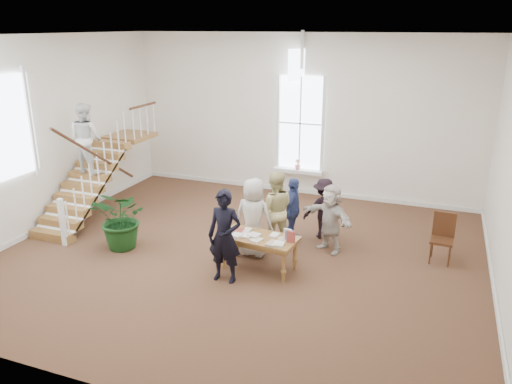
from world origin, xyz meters
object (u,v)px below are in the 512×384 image
at_px(woman_cluster_b, 324,208).
at_px(floor_plant, 123,219).
at_px(elderly_woman, 253,217).
at_px(library_table, 258,240).
at_px(side_chair, 443,235).
at_px(person_yellow, 275,210).
at_px(woman_cluster_c, 330,218).
at_px(woman_cluster_a, 293,210).
at_px(police_officer, 225,236).

distance_m(woman_cluster_b, floor_plant, 4.47).
bearing_deg(woman_cluster_b, elderly_woman, 24.49).
height_order(library_table, side_chair, side_chair).
relative_size(person_yellow, floor_plant, 1.28).
distance_m(person_yellow, woman_cluster_c, 1.21).
bearing_deg(woman_cluster_b, woman_cluster_c, 88.99).
height_order(library_table, woman_cluster_b, woman_cluster_b).
height_order(woman_cluster_b, floor_plant, woman_cluster_b).
xyz_separation_m(library_table, woman_cluster_a, (0.24, 1.58, 0.11)).
bearing_deg(floor_plant, police_officer, -11.63).
relative_size(library_table, side_chair, 1.53).
bearing_deg(woman_cluster_c, woman_cluster_a, -159.94).
relative_size(police_officer, person_yellow, 1.04).
distance_m(person_yellow, woman_cluster_a, 0.56).
distance_m(library_table, floor_plant, 3.11).
bearing_deg(woman_cluster_a, side_chair, -89.32).
height_order(police_officer, side_chair, police_officer).
xyz_separation_m(library_table, side_chair, (3.42, 1.72, -0.05)).
xyz_separation_m(person_yellow, side_chair, (3.46, 0.61, -0.29)).
height_order(woman_cluster_a, side_chair, woman_cluster_a).
distance_m(police_officer, person_yellow, 1.80).
xyz_separation_m(police_officer, side_chair, (3.86, 2.36, -0.33)).
height_order(woman_cluster_a, floor_plant, woman_cluster_a).
xyz_separation_m(elderly_woman, floor_plant, (-2.77, -0.70, -0.16)).
xyz_separation_m(woman_cluster_c, side_chair, (2.28, 0.34, -0.17)).
height_order(library_table, woman_cluster_a, woman_cluster_a).
height_order(library_table, person_yellow, person_yellow).
distance_m(library_table, woman_cluster_a, 1.60).
xyz_separation_m(elderly_woman, woman_cluster_b, (1.18, 1.41, -0.14)).
bearing_deg(elderly_woman, woman_cluster_b, -127.11).
relative_size(elderly_woman, woman_cluster_a, 1.14).
height_order(library_table, elderly_woman, elderly_woman).
bearing_deg(floor_plant, elderly_woman, 14.21).
bearing_deg(elderly_woman, woman_cluster_c, -150.00).
bearing_deg(elderly_woman, person_yellow, -118.35).
xyz_separation_m(library_table, floor_plant, (-3.11, -0.09, 0.05)).
relative_size(police_officer, floor_plant, 1.33).
bearing_deg(woman_cluster_a, elderly_woman, 147.32).
bearing_deg(woman_cluster_c, elderly_woman, -120.03).
relative_size(police_officer, woman_cluster_b, 1.29).
bearing_deg(library_table, woman_cluster_b, 73.52).
height_order(floor_plant, side_chair, floor_plant).
xyz_separation_m(woman_cluster_b, floor_plant, (-3.94, -2.11, -0.02)).
distance_m(police_officer, woman_cluster_a, 2.32).
distance_m(woman_cluster_c, floor_plant, 4.49).
distance_m(police_officer, floor_plant, 2.73).
relative_size(woman_cluster_b, woman_cluster_c, 0.94).
height_order(police_officer, floor_plant, police_officer).
xyz_separation_m(woman_cluster_b, woman_cluster_c, (0.30, -0.65, 0.05)).
relative_size(library_table, woman_cluster_c, 1.05).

